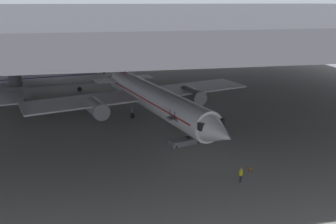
# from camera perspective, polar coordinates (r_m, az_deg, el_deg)

# --- Properties ---
(ground_plane) EXTENTS (110.00, 110.00, 0.00)m
(ground_plane) POSITION_cam_1_polar(r_m,az_deg,el_deg) (50.69, -0.19, -2.98)
(ground_plane) COLOR gray
(hangar_structure) EXTENTS (121.00, 99.00, 16.63)m
(hangar_structure) POSITION_cam_1_polar(r_m,az_deg,el_deg) (61.13, -2.84, 15.78)
(hangar_structure) COLOR #4C4F54
(hangar_structure) RESTS_ON ground_plane
(airplane_main) EXTENTS (37.11, 37.58, 11.90)m
(airplane_main) POSITION_cam_1_polar(r_m,az_deg,el_deg) (54.22, -2.39, 2.28)
(airplane_main) COLOR white
(airplane_main) RESTS_ON ground_plane
(boarding_stairs) EXTENTS (4.51, 2.55, 4.75)m
(boarding_stairs) POSITION_cam_1_polar(r_m,az_deg,el_deg) (45.89, 2.58, -4.23)
(boarding_stairs) COLOR slate
(boarding_stairs) RESTS_ON ground_plane
(crew_worker_near_nose) EXTENTS (0.45, 0.40, 1.60)m
(crew_worker_near_nose) POSITION_cam_1_polar(r_m,az_deg,el_deg) (37.22, 11.48, -9.65)
(crew_worker_near_nose) COLOR #232838
(crew_worker_near_nose) RESTS_ON ground_plane
(crew_worker_by_stairs) EXTENTS (0.55, 0.24, 1.77)m
(crew_worker_by_stairs) POSITION_cam_1_polar(r_m,az_deg,el_deg) (49.94, 4.29, -2.10)
(crew_worker_by_stairs) COLOR #232838
(crew_worker_by_stairs) RESTS_ON ground_plane
(airplane_distant) EXTENTS (35.73, 34.90, 11.25)m
(airplane_distant) POSITION_cam_1_polar(r_m,az_deg,el_deg) (73.65, -21.57, 4.99)
(airplane_distant) COLOR white
(airplane_distant) RESTS_ON ground_plane
(traffic_cone_orange) EXTENTS (0.36, 0.36, 0.60)m
(traffic_cone_orange) POSITION_cam_1_polar(r_m,az_deg,el_deg) (40.12, 12.92, -8.66)
(traffic_cone_orange) COLOR black
(traffic_cone_orange) RESTS_ON ground_plane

